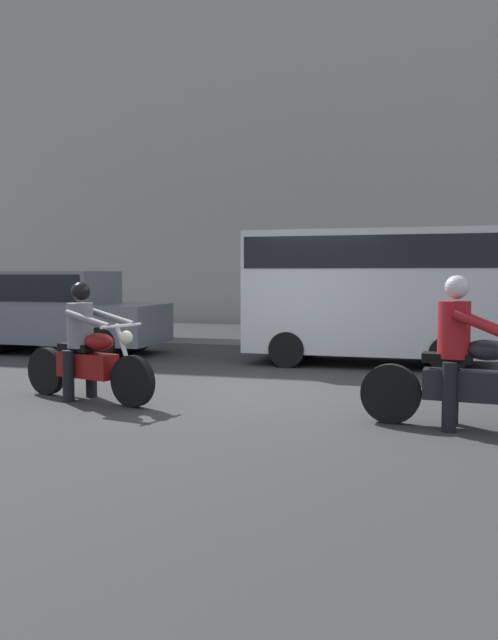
% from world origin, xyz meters
% --- Properties ---
extents(ground_plane, '(80.00, 80.00, 0.00)m').
position_xyz_m(ground_plane, '(0.00, 0.00, 0.00)').
color(ground_plane, '#2B2B2B').
extents(sidewalk_slab, '(40.00, 4.40, 0.14)m').
position_xyz_m(sidewalk_slab, '(0.00, 8.00, 0.07)').
color(sidewalk_slab, '#99968E').
rests_on(sidewalk_slab, ground_plane).
extents(building_facade, '(40.00, 1.40, 14.88)m').
position_xyz_m(building_facade, '(0.00, 11.40, 7.44)').
color(building_facade, gray).
rests_on(building_facade, ground_plane).
extents(motorcycle_with_rider_gray, '(2.18, 0.91, 1.55)m').
position_xyz_m(motorcycle_with_rider_gray, '(-1.99, -1.21, 0.63)').
color(motorcycle_with_rider_gray, black).
rests_on(motorcycle_with_rider_gray, ground_plane).
extents(motorcycle_with_rider_crimson, '(2.22, 0.70, 1.64)m').
position_xyz_m(motorcycle_with_rider_crimson, '(2.69, -1.54, 0.66)').
color(motorcycle_with_rider_crimson, black).
rests_on(motorcycle_with_rider_crimson, ground_plane).
extents(parked_van_silver, '(4.42, 1.96, 2.44)m').
position_xyz_m(parked_van_silver, '(1.23, 3.39, 1.40)').
color(parked_van_silver, '#B2B5BA').
rests_on(parked_van_silver, ground_plane).
extents(parked_sedan_slate_gray, '(4.23, 1.82, 1.72)m').
position_xyz_m(parked_sedan_slate_gray, '(-5.23, 3.38, 0.88)').
color(parked_sedan_slate_gray, slate).
rests_on(parked_sedan_slate_gray, ground_plane).
extents(street_sign_post, '(0.44, 0.08, 2.39)m').
position_xyz_m(street_sign_post, '(0.10, 8.59, 1.60)').
color(street_sign_post, gray).
rests_on(street_sign_post, sidewalk_slab).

